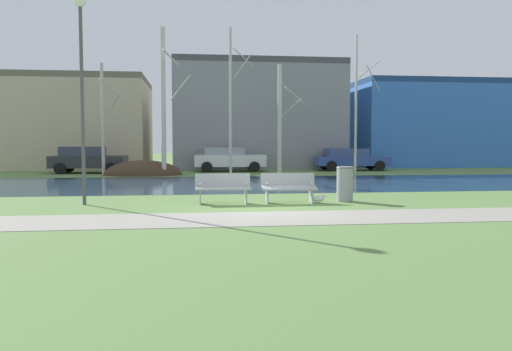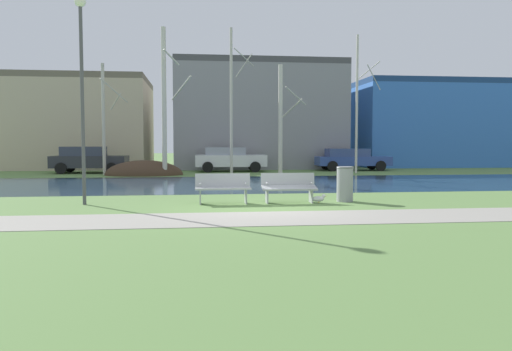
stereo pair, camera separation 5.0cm
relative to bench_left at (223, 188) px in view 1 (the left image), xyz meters
The scene contains 20 objects.
ground_plane 8.83m from the bench_left, 83.72° to the left, with size 120.00×120.00×0.00m, color #5B7F42.
paved_path_strip 3.17m from the bench_left, 72.06° to the right, with size 60.00×2.22×0.01m, color gray.
river_band 7.21m from the bench_left, 82.29° to the left, with size 80.00×8.94×0.01m, color #284256.
soil_mound 13.87m from the bench_left, 104.76° to the left, with size 4.19×2.74×1.61m, color #423021.
bench_left is the anchor object (origin of this frame).
bench_right 1.93m from the bench_left, ahead, with size 1.61×0.58×0.87m.
trash_bin 3.67m from the bench_left, ahead, with size 0.52×0.52×1.05m.
seagull 2.83m from the bench_left, ahead, with size 0.44×0.16×0.26m.
streetlamp 5.20m from the bench_left, behind, with size 0.32×0.32×5.86m.
birch_far_left 15.24m from the bench_left, 112.18° to the left, with size 1.43×2.29×6.04m.
birch_left 13.24m from the bench_left, 100.54° to the left, with size 1.58×2.25×7.76m.
birch_center_left 13.36m from the bench_left, 84.60° to the left, with size 1.29×2.32×7.88m.
birch_center 14.46m from the bench_left, 73.46° to the left, with size 1.57×2.66×6.10m.
birch_center_right 16.55m from the bench_left, 58.30° to the left, with size 1.42×2.63×7.88m.
parked_van_nearest_dark 17.07m from the bench_left, 113.82° to the left, with size 4.24×2.15×1.53m.
parked_sedan_second_white 16.17m from the bench_left, 85.40° to the left, with size 4.30×2.10×1.48m.
parked_hatch_third_blue 18.69m from the bench_left, 61.26° to the left, with size 4.63×2.03×1.38m.
building_beige_block 24.64m from the bench_left, 114.57° to the left, with size 12.35×8.28×6.19m.
building_grey_warehouse 22.31m from the bench_left, 80.62° to the left, with size 11.43×8.34×7.25m.
building_blue_store 29.26m from the bench_left, 48.82° to the left, with size 16.18×6.91×6.26m.
Camera 1 is at (-1.83, -13.39, 1.78)m, focal length 35.69 mm.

